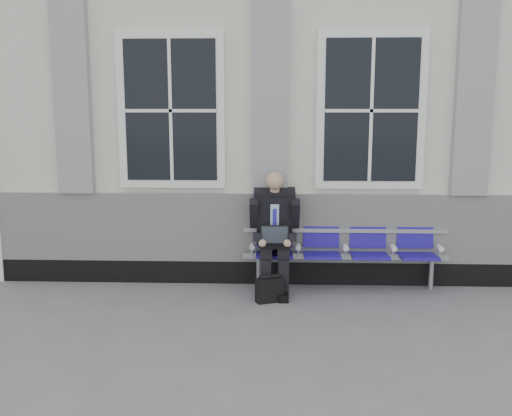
{
  "coord_description": "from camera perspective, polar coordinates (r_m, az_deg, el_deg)",
  "views": [
    {
      "loc": [
        -0.8,
        -5.78,
        2.27
      ],
      "look_at": [
        -1.06,
        0.9,
        1.11
      ],
      "focal_mm": 40.0,
      "sensor_mm": 36.0,
      "label": 1
    }
  ],
  "objects": [
    {
      "name": "briefcase",
      "position": [
        6.85,
        1.35,
        -8.14
      ],
      "size": [
        0.35,
        0.25,
        0.33
      ],
      "color": "black",
      "rests_on": "ground"
    },
    {
      "name": "station_building",
      "position": [
        9.29,
        7.14,
        9.49
      ],
      "size": [
        14.4,
        4.4,
        4.49
      ],
      "color": "silver",
      "rests_on": "ground"
    },
    {
      "name": "bench",
      "position": [
        7.36,
        8.89,
        -3.75
      ],
      "size": [
        2.6,
        0.47,
        0.91
      ],
      "color": "#9EA0A3",
      "rests_on": "ground"
    },
    {
      "name": "ground",
      "position": [
        6.26,
        9.6,
        -11.52
      ],
      "size": [
        70.0,
        70.0,
        0.0
      ],
      "primitive_type": "plane",
      "color": "slate",
      "rests_on": "ground"
    },
    {
      "name": "businessman",
      "position": [
        7.12,
        1.87,
        -2.0
      ],
      "size": [
        0.63,
        0.84,
        1.51
      ],
      "color": "black",
      "rests_on": "ground"
    }
  ]
}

